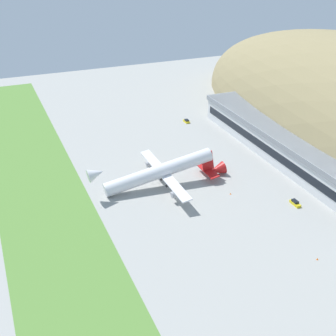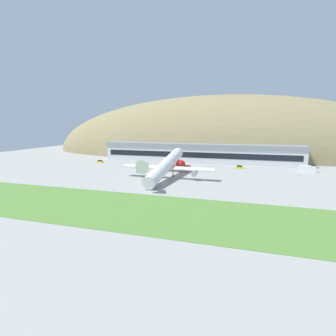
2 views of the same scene
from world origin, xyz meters
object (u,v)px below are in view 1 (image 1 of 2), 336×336
at_px(service_car_2, 295,203).
at_px(traffic_cone_0, 317,259).
at_px(cargo_airplane, 161,172).
at_px(traffic_cone_1, 231,193).
at_px(terminal_building, 297,150).
at_px(service_car_0, 187,121).

bearing_deg(service_car_2, traffic_cone_0, -24.02).
height_order(cargo_airplane, traffic_cone_1, cargo_airplane).
relative_size(terminal_building, service_car_0, 28.37).
xyz_separation_m(cargo_airplane, traffic_cone_1, (14.71, 20.04, -5.41)).
bearing_deg(service_car_2, traffic_cone_1, -130.86).
height_order(terminal_building, traffic_cone_1, terminal_building).
relative_size(terminal_building, traffic_cone_1, 205.03).
bearing_deg(service_car_0, traffic_cone_0, -4.84).
height_order(traffic_cone_0, traffic_cone_1, same).
bearing_deg(cargo_airplane, service_car_2, 51.57).
relative_size(service_car_2, traffic_cone_1, 7.93).
bearing_deg(traffic_cone_0, service_car_2, 155.98).
distance_m(terminal_building, service_car_0, 61.28).
relative_size(service_car_0, traffic_cone_0, 7.23).
distance_m(service_car_0, service_car_2, 82.20).
xyz_separation_m(service_car_0, traffic_cone_1, (67.78, -13.93, -0.32)).
bearing_deg(terminal_building, service_car_0, -160.04).
relative_size(cargo_airplane, traffic_cone_0, 90.14).
height_order(cargo_airplane, service_car_0, cargo_airplane).
relative_size(service_car_2, traffic_cone_0, 7.93).
bearing_deg(service_car_0, traffic_cone_1, -11.62).
height_order(service_car_0, traffic_cone_1, service_car_0).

